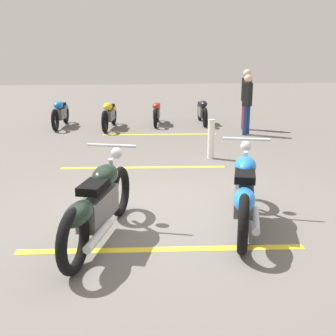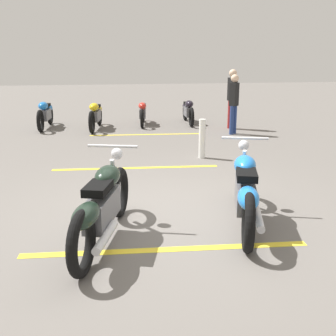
{
  "view_description": "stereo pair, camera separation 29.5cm",
  "coord_description": "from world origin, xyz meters",
  "px_view_note": "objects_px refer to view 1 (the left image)",
  "views": [
    {
      "loc": [
        -5.19,
        0.72,
        2.04
      ],
      "look_at": [
        -0.05,
        0.0,
        0.65
      ],
      "focal_mm": 43.38,
      "sensor_mm": 36.0,
      "label": 1
    },
    {
      "loc": [
        -5.14,
        1.01,
        2.04
      ],
      "look_at": [
        -0.05,
        0.0,
        0.65
      ],
      "focal_mm": 43.38,
      "sensor_mm": 36.0,
      "label": 2
    }
  ],
  "objects_px": {
    "motorcycle_row_left": "(157,112)",
    "motorcycle_dark_foreground": "(98,204)",
    "motorcycle_row_center": "(110,114)",
    "bystander_secondary": "(247,102)",
    "motorcycle_row_far_left": "(202,111)",
    "motorcycle_bright_foreground": "(244,192)",
    "bollard_post": "(211,139)",
    "motorcycle_row_right": "(61,112)",
    "bystander_near_row": "(246,96)"
  },
  "relations": [
    {
      "from": "motorcycle_row_right",
      "to": "bollard_post",
      "type": "height_order",
      "value": "bollard_post"
    },
    {
      "from": "motorcycle_row_center",
      "to": "bystander_secondary",
      "type": "bearing_deg",
      "value": 76.14
    },
    {
      "from": "motorcycle_row_left",
      "to": "bystander_near_row",
      "type": "height_order",
      "value": "bystander_near_row"
    },
    {
      "from": "motorcycle_dark_foreground",
      "to": "bystander_near_row",
      "type": "xyz_separation_m",
      "value": [
        7.3,
        -4.16,
        0.52
      ]
    },
    {
      "from": "bollard_post",
      "to": "bystander_near_row",
      "type": "bearing_deg",
      "value": -28.74
    },
    {
      "from": "motorcycle_bright_foreground",
      "to": "motorcycle_row_left",
      "type": "bearing_deg",
      "value": 19.55
    },
    {
      "from": "motorcycle_dark_foreground",
      "to": "motorcycle_row_left",
      "type": "bearing_deg",
      "value": 7.38
    },
    {
      "from": "motorcycle_bright_foreground",
      "to": "motorcycle_row_far_left",
      "type": "height_order",
      "value": "motorcycle_bright_foreground"
    },
    {
      "from": "motorcycle_row_left",
      "to": "bystander_near_row",
      "type": "distance_m",
      "value": 2.92
    },
    {
      "from": "motorcycle_bright_foreground",
      "to": "bollard_post",
      "type": "relative_size",
      "value": 2.58
    },
    {
      "from": "motorcycle_row_right",
      "to": "bystander_secondary",
      "type": "height_order",
      "value": "bystander_secondary"
    },
    {
      "from": "motorcycle_bright_foreground",
      "to": "motorcycle_row_center",
      "type": "relative_size",
      "value": 1.01
    },
    {
      "from": "motorcycle_dark_foreground",
      "to": "motorcycle_row_far_left",
      "type": "distance_m",
      "value": 9.17
    },
    {
      "from": "motorcycle_row_far_left",
      "to": "motorcycle_row_center",
      "type": "relative_size",
      "value": 0.96
    },
    {
      "from": "motorcycle_row_far_left",
      "to": "motorcycle_row_center",
      "type": "height_order",
      "value": "motorcycle_row_center"
    },
    {
      "from": "motorcycle_dark_foreground",
      "to": "bollard_post",
      "type": "height_order",
      "value": "motorcycle_dark_foreground"
    },
    {
      "from": "bystander_secondary",
      "to": "bollard_post",
      "type": "bearing_deg",
      "value": -73.2
    },
    {
      "from": "motorcycle_row_far_left",
      "to": "bollard_post",
      "type": "xyz_separation_m",
      "value": [
        -4.8,
        0.89,
        -0.01
      ]
    },
    {
      "from": "bollard_post",
      "to": "bystander_secondary",
      "type": "bearing_deg",
      "value": -32.3
    },
    {
      "from": "motorcycle_dark_foreground",
      "to": "bystander_secondary",
      "type": "relative_size",
      "value": 1.3
    },
    {
      "from": "motorcycle_row_far_left",
      "to": "bollard_post",
      "type": "distance_m",
      "value": 4.88
    },
    {
      "from": "motorcycle_row_center",
      "to": "bystander_near_row",
      "type": "height_order",
      "value": "bystander_near_row"
    },
    {
      "from": "motorcycle_row_left",
      "to": "motorcycle_row_right",
      "type": "distance_m",
      "value": 3.01
    },
    {
      "from": "motorcycle_row_far_left",
      "to": "motorcycle_bright_foreground",
      "type": "bearing_deg",
      "value": -3.33
    },
    {
      "from": "motorcycle_dark_foreground",
      "to": "motorcycle_row_right",
      "type": "distance_m",
      "value": 8.69
    },
    {
      "from": "motorcycle_bright_foreground",
      "to": "motorcycle_row_center",
      "type": "xyz_separation_m",
      "value": [
        7.9,
        1.64,
        -0.02
      ]
    },
    {
      "from": "motorcycle_row_far_left",
      "to": "motorcycle_row_left",
      "type": "bearing_deg",
      "value": -84.99
    },
    {
      "from": "motorcycle_bright_foreground",
      "to": "motorcycle_row_center",
      "type": "bearing_deg",
      "value": 30.34
    },
    {
      "from": "motorcycle_bright_foreground",
      "to": "bystander_secondary",
      "type": "xyz_separation_m",
      "value": [
        6.24,
        -2.12,
        0.46
      ]
    },
    {
      "from": "motorcycle_row_left",
      "to": "motorcycle_row_right",
      "type": "height_order",
      "value": "motorcycle_row_right"
    },
    {
      "from": "motorcycle_dark_foreground",
      "to": "motorcycle_row_left",
      "type": "xyz_separation_m",
      "value": [
        8.64,
        -1.64,
        -0.06
      ]
    },
    {
      "from": "motorcycle_bright_foreground",
      "to": "motorcycle_row_far_left",
      "type": "distance_m",
      "value": 8.55
    },
    {
      "from": "motorcycle_row_right",
      "to": "bystander_near_row",
      "type": "height_order",
      "value": "bystander_near_row"
    },
    {
      "from": "motorcycle_row_left",
      "to": "motorcycle_row_right",
      "type": "bearing_deg",
      "value": -79.64
    },
    {
      "from": "bystander_secondary",
      "to": "bollard_post",
      "type": "distance_m",
      "value": 3.12
    },
    {
      "from": "motorcycle_row_center",
      "to": "motorcycle_dark_foreground",
      "type": "bearing_deg",
      "value": 8.89
    },
    {
      "from": "bystander_secondary",
      "to": "bollard_post",
      "type": "xyz_separation_m",
      "value": [
        -2.6,
        1.65,
        -0.5
      ]
    },
    {
      "from": "motorcycle_row_right",
      "to": "bollard_post",
      "type": "xyz_separation_m",
      "value": [
        -4.76,
        -3.62,
        -0.03
      ]
    },
    {
      "from": "motorcycle_row_right",
      "to": "bystander_near_row",
      "type": "relative_size",
      "value": 1.24
    },
    {
      "from": "bollard_post",
      "to": "motorcycle_bright_foreground",
      "type": "bearing_deg",
      "value": 172.5
    },
    {
      "from": "motorcycle_row_center",
      "to": "bystander_secondary",
      "type": "relative_size",
      "value": 1.29
    },
    {
      "from": "bystander_secondary",
      "to": "motorcycle_dark_foreground",
      "type": "bearing_deg",
      "value": -72.17
    },
    {
      "from": "motorcycle_row_left",
      "to": "motorcycle_dark_foreground",
      "type": "bearing_deg",
      "value": -1.53
    },
    {
      "from": "motorcycle_row_right",
      "to": "bystander_secondary",
      "type": "relative_size",
      "value": 1.32
    },
    {
      "from": "motorcycle_row_center",
      "to": "motorcycle_row_right",
      "type": "height_order",
      "value": "motorcycle_row_right"
    },
    {
      "from": "motorcycle_bright_foreground",
      "to": "motorcycle_row_right",
      "type": "relative_size",
      "value": 0.99
    },
    {
      "from": "motorcycle_row_right",
      "to": "bollard_post",
      "type": "relative_size",
      "value": 2.62
    },
    {
      "from": "motorcycle_row_left",
      "to": "motorcycle_row_right",
      "type": "relative_size",
      "value": 0.89
    },
    {
      "from": "motorcycle_dark_foreground",
      "to": "motorcycle_row_left",
      "type": "height_order",
      "value": "motorcycle_dark_foreground"
    },
    {
      "from": "motorcycle_row_far_left",
      "to": "motorcycle_row_right",
      "type": "bearing_deg",
      "value": -83.66
    }
  ]
}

